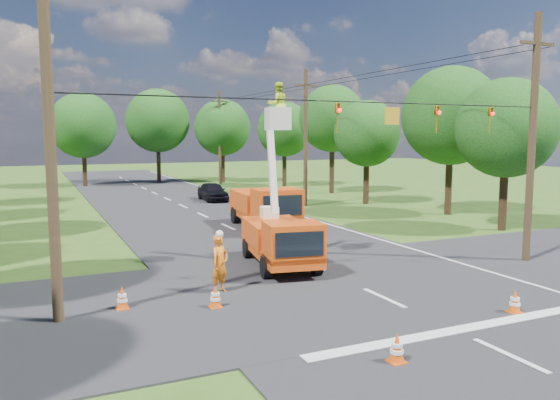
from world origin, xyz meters
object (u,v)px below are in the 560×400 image
ground_worker (220,264)px  tree_right_e (284,129)px  pole_right_mid (306,137)px  bucket_truck (281,228)px  traffic_cone_1 (515,302)px  traffic_cone_5 (122,298)px  distant_car (213,192)px  tree_right_d (332,119)px  tree_far_c (222,128)px  second_truck (265,206)px  pole_right_near (532,137)px  pole_right_far (220,136)px  tree_right_b (451,116)px  tree_far_b (158,121)px  traffic_cone_0 (397,348)px  tree_right_c (367,134)px  traffic_cone_3 (314,225)px  traffic_cone_4 (215,297)px  pole_left (51,160)px  tree_far_a (83,126)px  traffic_cone_2 (319,240)px  tree_right_a (506,128)px

ground_worker → tree_right_e: tree_right_e is taller
ground_worker → pole_right_mid: bearing=24.0°
bucket_truck → traffic_cone_1: size_ratio=10.19×
traffic_cone_5 → distant_car: bearing=66.8°
tree_right_d → tree_far_c: (-5.30, 15.00, -0.62)m
second_truck → pole_right_near: 14.09m
pole_right_mid → distant_car: bearing=133.7°
tree_far_c → ground_worker: bearing=-108.8°
tree_right_d → tree_far_c: bearing=109.5°
pole_right_far → tree_right_b: (6.50, -28.00, 1.33)m
tree_far_b → traffic_cone_1: bearing=-90.4°
traffic_cone_0 → tree_right_b: size_ratio=0.07×
pole_right_far → pole_right_mid: bearing=-90.0°
tree_right_c → tree_right_b: bearing=-75.6°
traffic_cone_3 → tree_right_e: bearing=68.3°
bucket_truck → second_truck: 9.00m
ground_worker → tree_right_b: size_ratio=0.20×
traffic_cone_0 → traffic_cone_4: bearing=114.4°
second_truck → traffic_cone_1: bearing=-81.2°
tree_far_c → traffic_cone_3: bearing=-100.1°
pole_left → tree_far_a: (4.50, 43.00, 1.69)m
tree_right_b → pole_left: bearing=-153.9°
pole_right_near → tree_right_e: size_ratio=1.16×
traffic_cone_2 → tree_right_e: bearing=67.8°
distant_car → pole_right_near: 26.56m
traffic_cone_3 → tree_right_e: (10.05, 25.24, 5.45)m
distant_car → pole_right_mid: pole_right_mid is taller
traffic_cone_5 → tree_right_a: 22.55m
bucket_truck → pole_right_far: (9.70, 36.74, 3.54)m
traffic_cone_2 → tree_far_c: tree_far_c is taller
traffic_cone_5 → pole_right_mid: (16.21, 19.62, 4.75)m
tree_far_a → tree_far_b: size_ratio=0.92×
tree_right_b → tree_far_c: (-5.50, 30.00, -0.37)m
pole_left → tree_far_c: size_ratio=0.98×
tree_right_a → tree_far_a: size_ratio=0.87×
traffic_cone_1 → tree_right_c: (10.56, 23.74, 4.95)m
tree_right_b → pole_right_mid: bearing=129.1°
bucket_truck → ground_worker: (-3.30, -2.42, -0.59)m
distant_car → pole_right_far: size_ratio=0.44×
traffic_cone_4 → tree_right_a: (18.65, 6.64, 5.20)m
traffic_cone_0 → traffic_cone_5: same height
traffic_cone_1 → pole_left: 13.68m
pole_right_far → tree_right_c: 21.52m
pole_right_mid → pole_left: bearing=-132.0°
distant_car → tree_right_c: tree_right_c is taller
traffic_cone_1 → pole_right_mid: (5.86, 24.74, 4.75)m
traffic_cone_0 → pole_right_near: 13.59m
tree_far_b → traffic_cone_3: bearing=-88.8°
pole_left → tree_right_a: 23.79m
second_truck → tree_far_c: size_ratio=0.73×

